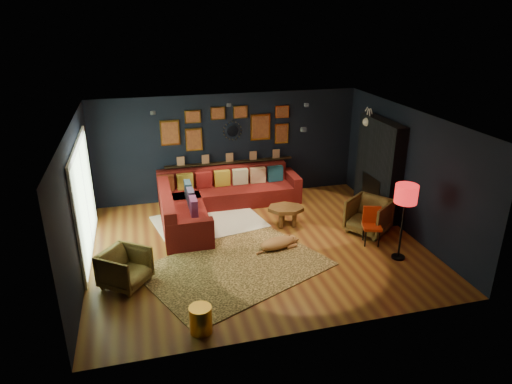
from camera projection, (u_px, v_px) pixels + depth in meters
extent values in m
plane|color=brown|center=(257.00, 245.00, 9.24)|extent=(6.50, 6.50, 0.00)
plane|color=black|center=(229.00, 147.00, 11.22)|extent=(6.50, 0.00, 6.50)
plane|color=black|center=(308.00, 255.00, 6.28)|extent=(6.50, 0.00, 6.50)
plane|color=black|center=(78.00, 203.00, 7.99)|extent=(0.00, 5.50, 5.50)
plane|color=black|center=(407.00, 171.00, 9.51)|extent=(0.00, 5.50, 5.50)
plane|color=white|center=(257.00, 119.00, 8.27)|extent=(6.50, 6.50, 0.00)
cube|color=maroon|center=(226.00, 196.00, 11.13)|extent=(3.20, 0.95, 0.42)
cube|color=maroon|center=(223.00, 175.00, 11.29)|extent=(3.20, 0.24, 0.46)
cube|color=maroon|center=(292.00, 185.00, 11.49)|extent=(0.22, 0.95, 0.64)
cube|color=maroon|center=(185.00, 220.00, 9.88)|extent=(0.95, 2.20, 0.42)
cube|color=maroon|center=(167.00, 203.00, 9.64)|extent=(0.24, 2.20, 0.46)
cube|color=maroon|center=(190.00, 236.00, 8.94)|extent=(0.95, 0.22, 0.64)
cube|color=maroon|center=(166.00, 183.00, 10.79)|extent=(0.38, 0.14, 0.38)
cube|color=#B08D2C|center=(185.00, 182.00, 10.89)|extent=(0.38, 0.14, 0.38)
cube|color=maroon|center=(204.00, 180.00, 11.00)|extent=(0.38, 0.14, 0.38)
cube|color=gold|center=(222.00, 178.00, 11.10)|extent=(0.38, 0.14, 0.38)
cube|color=beige|center=(240.00, 177.00, 11.21)|extent=(0.38, 0.14, 0.38)
cube|color=tan|center=(258.00, 175.00, 11.31)|extent=(0.38, 0.14, 0.38)
cube|color=navy|center=(275.00, 174.00, 11.42)|extent=(0.38, 0.14, 0.38)
cube|color=navy|center=(188.00, 190.00, 10.40)|extent=(0.14, 0.38, 0.38)
cube|color=#373355|center=(191.00, 198.00, 9.95)|extent=(0.14, 0.38, 0.38)
cube|color=#642A5A|center=(194.00, 207.00, 9.50)|extent=(0.14, 0.38, 0.38)
cube|color=black|center=(230.00, 162.00, 11.30)|extent=(3.20, 0.12, 0.04)
cube|color=gold|center=(170.00, 133.00, 10.70)|extent=(0.45, 0.03, 0.60)
cube|color=#9C5626|center=(170.00, 133.00, 10.68)|extent=(0.38, 0.01, 0.51)
cube|color=gold|center=(194.00, 139.00, 10.90)|extent=(0.40, 0.03, 0.55)
cube|color=#9C5626|center=(194.00, 140.00, 10.88)|extent=(0.34, 0.01, 0.47)
cube|color=gold|center=(193.00, 117.00, 10.69)|extent=(0.38, 0.03, 0.30)
cube|color=#9C5626|center=(193.00, 117.00, 10.68)|extent=(0.32, 0.01, 0.25)
cube|color=gold|center=(260.00, 127.00, 11.21)|extent=(0.50, 0.03, 0.65)
cube|color=#9C5626|center=(261.00, 127.00, 11.20)|extent=(0.42, 0.01, 0.55)
cube|color=gold|center=(282.00, 134.00, 11.42)|extent=(0.35, 0.03, 0.50)
cube|color=#9C5626|center=(282.00, 134.00, 11.40)|extent=(0.30, 0.01, 0.42)
cube|color=gold|center=(282.00, 112.00, 11.21)|extent=(0.35, 0.03, 0.30)
cube|color=#9C5626|center=(282.00, 112.00, 11.19)|extent=(0.30, 0.01, 0.25)
cube|color=gold|center=(218.00, 113.00, 10.82)|extent=(0.35, 0.03, 0.30)
cube|color=#9C5626|center=(218.00, 113.00, 10.80)|extent=(0.30, 0.01, 0.25)
cube|color=gold|center=(240.00, 112.00, 10.95)|extent=(0.35, 0.03, 0.30)
cube|color=#9C5626|center=(241.00, 112.00, 10.93)|extent=(0.30, 0.01, 0.25)
cylinder|color=silver|center=(233.00, 131.00, 11.07)|extent=(0.28, 0.03, 0.28)
cone|color=gold|center=(241.00, 130.00, 11.12)|extent=(0.03, 0.16, 0.03)
cone|color=gold|center=(241.00, 127.00, 11.08)|extent=(0.04, 0.16, 0.04)
cone|color=gold|center=(239.00, 124.00, 11.04)|extent=(0.04, 0.16, 0.04)
cone|color=gold|center=(236.00, 122.00, 11.01)|extent=(0.04, 0.16, 0.04)
cone|color=gold|center=(232.00, 122.00, 10.98)|extent=(0.03, 0.16, 0.03)
cone|color=gold|center=(229.00, 123.00, 10.97)|extent=(0.04, 0.16, 0.04)
cone|color=gold|center=(226.00, 125.00, 10.97)|extent=(0.04, 0.16, 0.04)
cone|color=gold|center=(224.00, 128.00, 10.99)|extent=(0.04, 0.16, 0.04)
cone|color=gold|center=(224.00, 131.00, 11.02)|extent=(0.03, 0.16, 0.03)
cone|color=gold|center=(224.00, 135.00, 11.05)|extent=(0.04, 0.16, 0.04)
cone|color=gold|center=(226.00, 138.00, 11.09)|extent=(0.04, 0.16, 0.04)
cone|color=gold|center=(229.00, 139.00, 11.12)|extent=(0.04, 0.16, 0.04)
cone|color=gold|center=(233.00, 140.00, 11.15)|extent=(0.03, 0.16, 0.03)
cone|color=gold|center=(236.00, 139.00, 11.16)|extent=(0.04, 0.16, 0.04)
cone|color=gold|center=(239.00, 137.00, 11.16)|extent=(0.04, 0.16, 0.04)
cone|color=gold|center=(241.00, 134.00, 11.15)|extent=(0.04, 0.16, 0.04)
cube|color=black|center=(379.00, 168.00, 10.36)|extent=(0.30, 1.60, 2.20)
cube|color=black|center=(374.00, 194.00, 10.59)|extent=(0.20, 0.80, 0.90)
cone|color=white|center=(376.00, 121.00, 10.47)|extent=(0.35, 0.28, 0.28)
sphere|color=white|center=(367.00, 122.00, 10.42)|extent=(0.20, 0.20, 0.20)
cylinder|color=white|center=(370.00, 115.00, 10.31)|extent=(0.02, 0.10, 0.28)
cylinder|color=white|center=(367.00, 114.00, 10.42)|extent=(0.02, 0.10, 0.28)
cube|color=white|center=(84.00, 200.00, 8.61)|extent=(0.04, 2.80, 2.20)
cube|color=#B1D7A4|center=(86.00, 200.00, 8.62)|extent=(0.01, 2.60, 2.00)
cube|color=white|center=(86.00, 200.00, 8.62)|extent=(0.02, 0.06, 2.00)
cylinder|color=black|center=(153.00, 113.00, 8.94)|extent=(0.10, 0.10, 0.06)
cylinder|color=black|center=(229.00, 105.00, 9.67)|extent=(0.10, 0.10, 0.06)
cylinder|color=black|center=(306.00, 105.00, 9.69)|extent=(0.10, 0.10, 0.06)
cylinder|color=black|center=(303.00, 130.00, 7.70)|extent=(0.10, 0.10, 0.06)
cube|color=white|center=(209.00, 222.00, 10.22)|extent=(2.58, 2.09, 0.03)
cube|color=tan|center=(235.00, 267.00, 8.44)|extent=(3.80, 3.35, 0.02)
cylinder|color=brown|center=(281.00, 221.00, 9.87)|extent=(0.10, 0.10, 0.32)
cylinder|color=brown|center=(294.00, 219.00, 9.94)|extent=(0.10, 0.10, 0.32)
cylinder|color=brown|center=(283.00, 213.00, 10.22)|extent=(0.10, 0.10, 0.32)
cylinder|color=maroon|center=(187.00, 225.00, 9.66)|extent=(0.50, 0.50, 0.32)
imported|color=#B69142|center=(125.00, 266.00, 7.79)|extent=(0.96, 0.97, 0.73)
imported|color=#B69142|center=(369.00, 214.00, 9.66)|extent=(1.07, 1.08, 0.82)
cylinder|color=gold|center=(201.00, 319.00, 6.70)|extent=(0.34, 0.34, 0.42)
cylinder|color=black|center=(365.00, 238.00, 9.13)|extent=(0.03, 0.03, 0.38)
cylinder|color=black|center=(379.00, 238.00, 9.12)|extent=(0.03, 0.03, 0.38)
cylinder|color=black|center=(363.00, 232.00, 9.38)|extent=(0.03, 0.03, 0.38)
cylinder|color=black|center=(377.00, 232.00, 9.37)|extent=(0.03, 0.03, 0.38)
cube|color=red|center=(372.00, 227.00, 9.18)|extent=(0.45, 0.45, 0.06)
cube|color=red|center=(372.00, 214.00, 9.24)|extent=(0.36, 0.16, 0.36)
cylinder|color=black|center=(398.00, 257.00, 8.77)|extent=(0.25, 0.25, 0.04)
cylinder|color=black|center=(402.00, 228.00, 8.53)|extent=(0.04, 0.04, 1.22)
cylinder|color=red|center=(406.00, 194.00, 8.28)|extent=(0.42, 0.42, 0.34)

